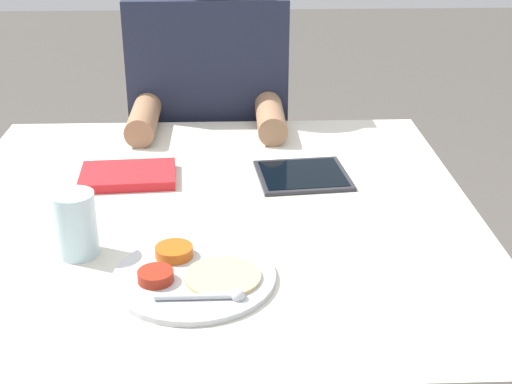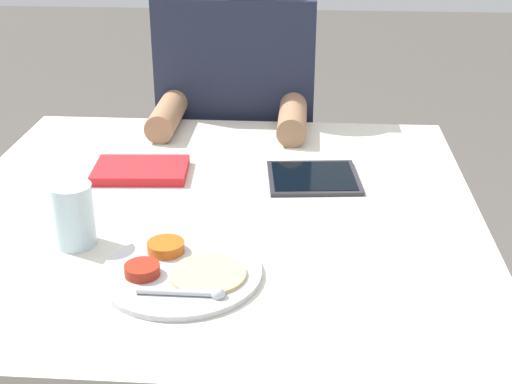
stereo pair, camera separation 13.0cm
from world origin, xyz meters
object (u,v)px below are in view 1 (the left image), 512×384
Objects in this scene: person_diner at (211,157)px; drinking_glass at (76,224)px; thali_tray at (193,275)px; tablet_device at (303,175)px; red_notebook at (128,176)px.

drinking_glass is (-0.20, -0.80, 0.21)m from person_diner.
thali_tray is 0.46m from tablet_device.
drinking_glass is at bearing -142.96° from tablet_device.
drinking_glass is at bearing 155.51° from thali_tray.
thali_tray reaches higher than tablet_device.
red_notebook is 1.00× the size of tablet_device.
tablet_device is 0.52m from drinking_glass.
red_notebook is 0.54m from person_diner.
tablet_device is (0.37, 0.00, -0.00)m from red_notebook.
red_notebook is at bearing 81.79° from drinking_glass.
tablet_device is at bearing -67.00° from person_diner.
red_notebook reaches higher than tablet_device.
thali_tray is 2.32× the size of drinking_glass.
person_diner is (0.01, 0.89, -0.16)m from thali_tray.
tablet_device is at bearing 0.06° from red_notebook.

